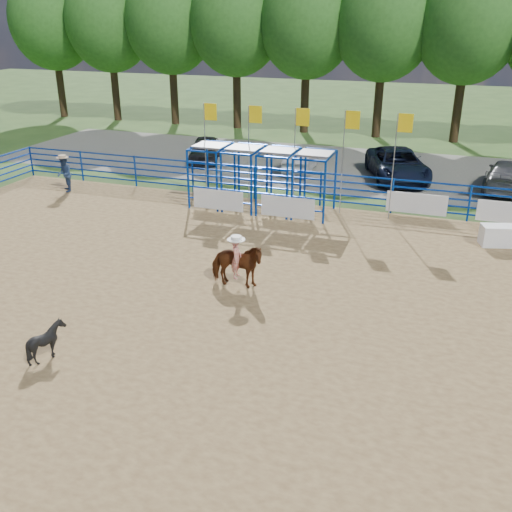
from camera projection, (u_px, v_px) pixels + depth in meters
name	position (u px, v px, depth m)	size (l,w,h in m)	color
ground	(236.00, 311.00, 15.89)	(120.00, 120.00, 0.00)	#3B5B24
arena_dirt	(236.00, 311.00, 15.88)	(30.00, 20.00, 0.02)	olive
gravel_strip	(350.00, 168.00, 30.64)	(40.00, 10.00, 0.01)	slate
announcer_table	(501.00, 236.00, 20.20)	(1.38, 0.65, 0.74)	white
horse_and_rider	(236.00, 262.00, 16.96)	(1.73, 0.88, 2.25)	#5E2C12
calf	(47.00, 341.00, 13.50)	(0.75, 0.84, 0.93)	black
spectator_cowboy	(64.00, 173.00, 26.20)	(0.98, 1.01, 1.69)	navy
car_a	(205.00, 149.00, 31.81)	(1.56, 3.87, 1.32)	black
car_b	(301.00, 159.00, 29.76)	(1.32, 3.78, 1.24)	gray
car_c	(397.00, 164.00, 28.27)	(2.46, 5.35, 1.49)	black
car_d	(509.00, 176.00, 26.50)	(1.94, 4.78, 1.39)	#555558
perimeter_fence	(235.00, 287.00, 15.59)	(30.10, 20.10, 1.50)	#0734A2
chute_assembly	(270.00, 181.00, 23.65)	(19.32, 2.41, 4.20)	#0734A2
treeline	(385.00, 16.00, 35.50)	(56.40, 6.40, 11.24)	#3F2B19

